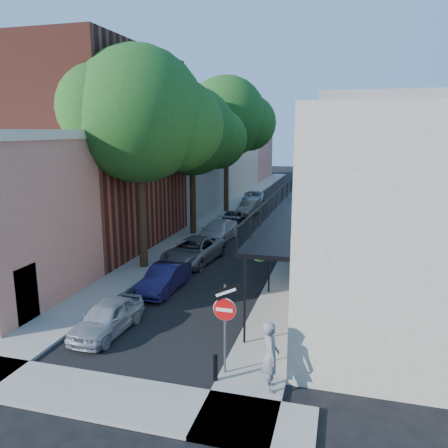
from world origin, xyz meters
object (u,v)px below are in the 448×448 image
Objects in this scene: oak_near at (148,118)px; parked_car_a at (107,317)px; oak_mid at (198,133)px; sign_post at (225,313)px; parked_car_f at (249,208)px; pedestrian at (270,356)px; bollard at (215,368)px; parked_car_c at (194,251)px; parked_car_e at (231,219)px; parked_car_g at (253,197)px; oak_far at (232,119)px; parked_car_b at (164,279)px; parked_car_d at (218,231)px.

parked_car_a is (1.63, -7.63, -7.27)m from oak_near.
sign_post is at bearing -69.14° from oak_mid.
parked_car_f is 1.87× the size of pedestrian.
bollard is 0.07× the size of oak_near.
pedestrian reaches higher than parked_car_c.
parked_car_e is (-4.88, 20.85, 0.07)m from bollard.
parked_car_a is 9.07m from parked_car_c.
sign_post is 1.48× the size of pedestrian.
oak_near is (-6.53, 9.29, 5.84)m from sign_post.
oak_mid is 15.54m from parked_car_g.
oak_far reaches higher than oak_mid.
pedestrian is at bearing -65.66° from oak_mid.
parked_car_g is at bearing 92.32° from parked_car_e.
parked_car_e is at bearing 82.37° from oak_near.
bollard is 32.29m from parked_car_g.
oak_mid is at bearing -101.73° from parked_car_g.
parked_car_a is at bearing 55.36° from pedestrian.
sign_post is at bearing -87.57° from parked_car_g.
parked_car_g is at bearing 99.64° from bollard.
parked_car_f reaches higher than parked_car_b.
oak_far is 9.21m from parked_car_g.
oak_near is at bearing -92.40° from parked_car_f.
sign_post is 1.60m from bollard.
parked_car_e is (1.47, -5.91, -7.67)m from oak_far.
oak_far is 3.35× the size of parked_car_a.
parked_car_b is 14.24m from parked_car_e.
parked_car_a is 6.70m from pedestrian.
parked_car_f is 26.52m from pedestrian.
oak_far reaches higher than oak_near.
oak_mid is at bearing 110.86° from sign_post.
bollard is 0.18× the size of parked_car_g.
oak_near reaches higher than parked_car_b.
oak_far reaches higher than parked_car_g.
parked_car_c is at bearing -84.98° from parked_car_d.
parked_car_d is 2.28× the size of pedestrian.
parked_car_e is (1.54, 3.12, -6.47)m from oak_mid.
parked_car_b is (0.33, 4.48, -0.00)m from parked_car_a.
sign_post reaches higher than parked_car_c.
parked_car_d reaches higher than parked_car_e.
parked_car_a is 0.77× the size of parked_car_d.
parked_car_f is 6.10m from parked_car_g.
sign_post is 12.77m from oak_near.
parked_car_g is (-1.01, 25.22, 0.02)m from parked_car_b.
oak_near is 10.66m from parked_car_a.
pedestrian reaches higher than parked_car_g.
oak_mid reaches higher than parked_car_e.
oak_mid reaches higher than parked_car_b.
pedestrian is (6.23, -16.25, 0.46)m from parked_car_d.
bollard is 5.19m from parked_car_a.
parked_car_b reaches higher than parked_car_e.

